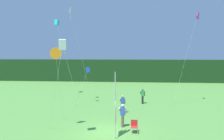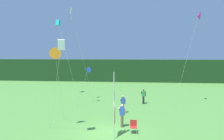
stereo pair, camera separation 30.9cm
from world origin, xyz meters
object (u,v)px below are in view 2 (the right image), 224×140
(banner_flag, at_px, (114,106))
(person_far_left, at_px, (123,104))
(kite_magenta_delta_3, at_px, (198,16))
(kite_white_diamond_4, at_px, (74,22))
(folding_chair, at_px, (133,126))
(kite_cyan_box_1, at_px, (58,23))
(person_near_banner, at_px, (122,115))
(kite_blue_delta_0, at_px, (88,70))
(kite_orange_delta_2, at_px, (55,54))
(kite_white_box_5, at_px, (61,45))
(person_mid_field, at_px, (143,96))

(banner_flag, xyz_separation_m, person_far_left, (0.34, 5.64, -1.22))
(kite_magenta_delta_3, xyz_separation_m, kite_white_diamond_4, (-13.29, -0.50, -0.45))
(folding_chair, height_order, kite_cyan_box_1, kite_cyan_box_1)
(folding_chair, distance_m, kite_magenta_delta_3, 14.17)
(kite_cyan_box_1, distance_m, kite_white_diamond_4, 4.64)
(person_near_banner, relative_size, kite_blue_delta_0, 0.44)
(person_near_banner, bearing_deg, kite_white_diamond_4, 128.70)
(kite_orange_delta_2, bearing_deg, kite_cyan_box_1, 108.33)
(kite_magenta_delta_3, height_order, kite_white_diamond_4, kite_white_diamond_4)
(folding_chair, xyz_separation_m, kite_orange_delta_2, (-5.63, -0.02, 5.11))
(kite_white_diamond_4, bearing_deg, person_far_left, -31.10)
(person_near_banner, relative_size, kite_magenta_delta_3, 0.18)
(kite_magenta_delta_3, bearing_deg, person_far_left, -153.63)
(kite_orange_delta_2, distance_m, kite_white_diamond_4, 8.84)
(kite_white_box_5, bearing_deg, kite_magenta_delta_3, 42.32)
(banner_flag, relative_size, folding_chair, 5.01)
(person_near_banner, xyz_separation_m, person_mid_field, (2.04, 7.53, -0.05))
(kite_blue_delta_0, bearing_deg, kite_white_box_5, -87.56)
(banner_flag, distance_m, folding_chair, 2.27)
(kite_blue_delta_0, bearing_deg, person_mid_field, 2.61)
(banner_flag, bearing_deg, kite_white_diamond_4, 120.05)
(folding_chair, xyz_separation_m, kite_blue_delta_0, (-5.00, 8.29, 3.26))
(folding_chair, height_order, kite_white_diamond_4, kite_white_diamond_4)
(folding_chair, bearing_deg, kite_magenta_delta_3, 51.57)
(kite_white_diamond_4, bearing_deg, kite_blue_delta_0, 8.37)
(person_near_banner, bearing_deg, kite_orange_delta_2, -167.52)
(person_near_banner, relative_size, kite_cyan_box_1, 0.18)
(folding_chair, xyz_separation_m, kite_white_diamond_4, (-6.49, 8.07, 8.57))
(kite_cyan_box_1, relative_size, kite_orange_delta_2, 1.63)
(kite_magenta_delta_3, relative_size, kite_white_box_5, 1.53)
(folding_chair, relative_size, kite_cyan_box_1, 0.09)
(kite_cyan_box_1, bearing_deg, kite_magenta_delta_3, -10.56)
(person_near_banner, height_order, kite_magenta_delta_3, kite_magenta_delta_3)
(banner_flag, bearing_deg, person_mid_field, 75.40)
(person_far_left, xyz_separation_m, folding_chair, (0.95, -4.72, -0.40))
(kite_orange_delta_2, bearing_deg, person_mid_field, 51.57)
(person_mid_field, relative_size, folding_chair, 1.91)
(banner_flag, distance_m, person_mid_field, 9.88)
(person_mid_field, height_order, person_far_left, person_far_left)
(person_mid_field, distance_m, kite_orange_delta_2, 11.93)
(person_near_banner, height_order, person_mid_field, person_near_banner)
(person_mid_field, relative_size, kite_blue_delta_0, 0.41)
(banner_flag, xyz_separation_m, kite_white_box_5, (-3.27, -0.86, 4.03))
(person_near_banner, bearing_deg, kite_cyan_box_1, 129.23)
(banner_flag, relative_size, kite_white_box_5, 0.68)
(person_mid_field, xyz_separation_m, folding_chair, (-1.18, -8.57, -0.40))
(person_mid_field, height_order, kite_blue_delta_0, kite_blue_delta_0)
(kite_blue_delta_0, relative_size, kite_white_box_5, 0.63)
(kite_white_diamond_4, relative_size, kite_white_box_5, 1.61)
(kite_magenta_delta_3, distance_m, kite_white_diamond_4, 13.30)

